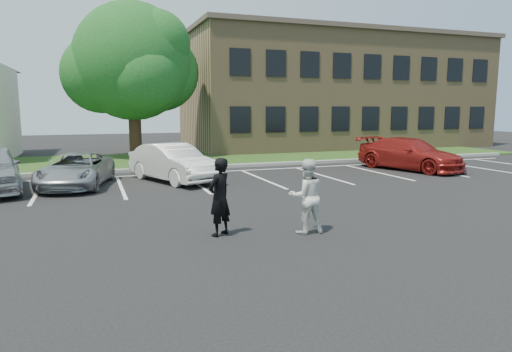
{
  "coord_description": "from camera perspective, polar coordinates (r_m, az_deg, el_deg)",
  "views": [
    {
      "loc": [
        -3.77,
        -9.39,
        2.9
      ],
      "look_at": [
        0.0,
        1.0,
        1.25
      ],
      "focal_mm": 32.0,
      "sensor_mm": 36.0,
      "label": 1
    }
  ],
  "objects": [
    {
      "name": "car_white_sedan",
      "position": [
        18.42,
        -10.33,
        1.65
      ],
      "size": [
        3.19,
        4.81,
        1.5
      ],
      "primitive_type": "imported",
      "rotation": [
        0.0,
        0.0,
        0.39
      ],
      "color": "silver",
      "rests_on": "ground"
    },
    {
      "name": "ground_plane",
      "position": [
        10.53,
        1.87,
        -7.5
      ],
      "size": [
        90.0,
        90.0,
        0.0
      ],
      "primitive_type": "plane",
      "color": "black",
      "rests_on": "ground"
    },
    {
      "name": "car_silver_minivan",
      "position": [
        18.14,
        -21.55,
        0.69
      ],
      "size": [
        3.06,
        4.86,
        1.25
      ],
      "primitive_type": "imported",
      "rotation": [
        0.0,
        0.0,
        -0.23
      ],
      "color": "#A4A6AB",
      "rests_on": "ground"
    },
    {
      "name": "tree",
      "position": [
        27.55,
        -15.0,
        13.31
      ],
      "size": [
        7.8,
        7.2,
        8.8
      ],
      "color": "black",
      "rests_on": "ground"
    },
    {
      "name": "car_red_compact",
      "position": [
        22.76,
        18.68,
        2.62
      ],
      "size": [
        3.58,
        5.56,
        1.5
      ],
      "primitive_type": "imported",
      "rotation": [
        0.0,
        0.0,
        0.31
      ],
      "color": "maroon",
      "rests_on": "ground"
    },
    {
      "name": "stall_lines",
      "position": [
        19.28,
        -4.16,
        -0.16
      ],
      "size": [
        34.0,
        5.36,
        0.01
      ],
      "color": "silver",
      "rests_on": "ground"
    },
    {
      "name": "office_building",
      "position": [
        36.09,
        9.72,
        10.37
      ],
      "size": [
        22.4,
        10.4,
        8.3
      ],
      "color": "#907951",
      "rests_on": "ground"
    },
    {
      "name": "grass_strip",
      "position": [
        25.83,
        -11.44,
        1.97
      ],
      "size": [
        44.0,
        8.0,
        0.08
      ],
      "primitive_type": "cube",
      "color": "#19420F",
      "rests_on": "ground"
    },
    {
      "name": "curb",
      "position": [
        21.91,
        -9.87,
        0.96
      ],
      "size": [
        40.0,
        0.3,
        0.15
      ],
      "primitive_type": "cube",
      "color": "gray",
      "rests_on": "ground"
    },
    {
      "name": "man_white_shirt",
      "position": [
        10.66,
        6.31,
        -2.53
      ],
      "size": [
        0.9,
        0.73,
        1.74
      ],
      "primitive_type": "imported",
      "rotation": [
        0.0,
        0.0,
        3.06
      ],
      "color": "silver",
      "rests_on": "ground"
    },
    {
      "name": "man_black_suit",
      "position": [
        10.41,
        -4.59,
        -2.63
      ],
      "size": [
        0.78,
        0.73,
        1.8
      ],
      "primitive_type": "imported",
      "rotation": [
        0.0,
        0.0,
        3.76
      ],
      "color": "black",
      "rests_on": "ground"
    }
  ]
}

